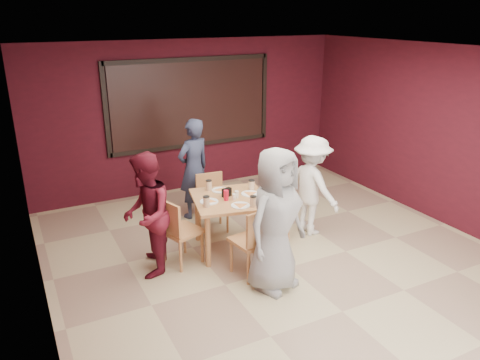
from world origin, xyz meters
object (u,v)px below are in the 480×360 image
chair_back (212,199)px  diner_back (194,169)px  chair_right (279,209)px  diner_left (147,215)px  chair_left (177,228)px  diner_front (276,220)px  chair_front (256,238)px  dining_table (230,204)px  diner_right (312,186)px

chair_back → diner_back: diner_back is taller
chair_right → diner_left: diner_left is taller
chair_left → chair_right: 1.65m
chair_left → diner_front: bearing=-50.0°
chair_left → diner_back: bearing=60.0°
chair_right → diner_front: 1.43m
chair_front → chair_back: size_ratio=1.09×
dining_table → diner_left: bearing=-176.6°
chair_back → chair_front: bearing=-93.3°
chair_left → diner_left: size_ratio=0.59×
diner_back → diner_right: bearing=116.9°
chair_front → chair_right: chair_front is taller
chair_right → diner_front: size_ratio=0.45×
diner_left → chair_back: bearing=144.3°
chair_back → chair_right: chair_back is taller
chair_left → diner_front: (0.88, -1.05, 0.36)m
dining_table → chair_right: (0.82, 0.00, -0.24)m
chair_back → chair_left: 1.21m
chair_back → chair_right: (0.77, -0.77, -0.04)m
diner_back → diner_left: size_ratio=1.02×
chair_back → diner_left: bearing=-146.5°
diner_front → chair_left: bearing=110.3°
dining_table → diner_right: (1.35, -0.06, 0.07)m
chair_back → diner_right: (1.29, -0.83, 0.27)m
dining_table → diner_back: (-0.01, 1.33, 0.14)m
dining_table → diner_back: bearing=90.6°
chair_front → diner_front: bearing=-71.7°
chair_right → diner_back: size_ratio=0.49×
chair_front → diner_left: (-1.18, 0.75, 0.27)m
chair_right → diner_right: (0.52, -0.07, 0.31)m
dining_table → chair_front: 0.83m
diner_back → diner_right: (1.36, -1.39, -0.06)m
dining_table → diner_right: bearing=-2.7°
chair_front → chair_right: (0.86, 0.82, -0.09)m
dining_table → diner_left: (-1.22, -0.07, 0.12)m
chair_back → diner_back: 0.65m
chair_front → chair_left: (-0.78, 0.74, -0.01)m
dining_table → chair_left: bearing=-175.0°
chair_back → diner_back: size_ratio=0.53×
diner_back → diner_left: diner_back is taller
dining_table → chair_back: bearing=86.1°
diner_front → dining_table: bearing=73.4°
diner_left → diner_right: 2.56m
chair_front → chair_left: chair_front is taller
diner_back → diner_front: bearing=74.3°
chair_left → diner_left: 0.48m
chair_left → chair_right: (1.64, 0.07, -0.08)m
chair_back → chair_left: bearing=-136.1°
diner_back → diner_right: diner_back is taller
diner_back → diner_right: 1.94m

